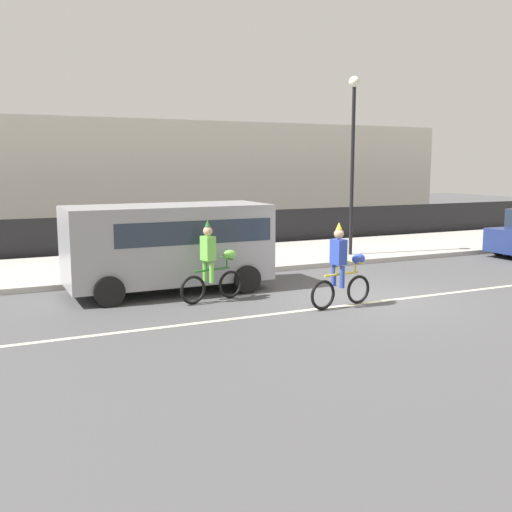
% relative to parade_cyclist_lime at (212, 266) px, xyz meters
% --- Properties ---
extents(ground_plane, '(80.00, 80.00, 0.00)m').
position_rel_parade_cyclist_lime_xyz_m(ground_plane, '(3.22, -1.23, -0.84)').
color(ground_plane, '#4C4C4F').
extents(road_centre_line, '(36.00, 0.14, 0.01)m').
position_rel_parade_cyclist_lime_xyz_m(road_centre_line, '(3.22, -1.73, -0.84)').
color(road_centre_line, beige).
rests_on(road_centre_line, ground).
extents(sidewalk_curb, '(60.00, 5.00, 0.15)m').
position_rel_parade_cyclist_lime_xyz_m(sidewalk_curb, '(3.22, 5.27, -0.77)').
color(sidewalk_curb, '#ADAAA3').
rests_on(sidewalk_curb, ground).
extents(fence_line, '(40.00, 0.08, 1.40)m').
position_rel_parade_cyclist_lime_xyz_m(fence_line, '(3.22, 8.17, -0.14)').
color(fence_line, black).
rests_on(fence_line, ground).
extents(building_backdrop, '(28.00, 8.00, 5.11)m').
position_rel_parade_cyclist_lime_xyz_m(building_backdrop, '(3.72, 16.77, 1.71)').
color(building_backdrop, beige).
rests_on(building_backdrop, ground).
extents(parade_cyclist_lime, '(1.70, 0.55, 1.92)m').
position_rel_parade_cyclist_lime_xyz_m(parade_cyclist_lime, '(0.00, 0.00, 0.00)').
color(parade_cyclist_lime, black).
rests_on(parade_cyclist_lime, ground).
extents(parade_cyclist_cobalt, '(1.71, 0.52, 1.92)m').
position_rel_parade_cyclist_lime_xyz_m(parade_cyclist_cobalt, '(2.41, -1.77, 0.00)').
color(parade_cyclist_cobalt, black).
rests_on(parade_cyclist_cobalt, ground).
extents(parked_van_grey, '(5.00, 2.22, 2.18)m').
position_rel_parade_cyclist_lime_xyz_m(parked_van_grey, '(-0.53, 1.47, 0.44)').
color(parked_van_grey, '#99999E').
rests_on(parked_van_grey, ground).
extents(street_lamp_post, '(0.36, 0.36, 5.86)m').
position_rel_parade_cyclist_lime_xyz_m(street_lamp_post, '(6.54, 3.93, 3.15)').
color(street_lamp_post, black).
rests_on(street_lamp_post, sidewalk_curb).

